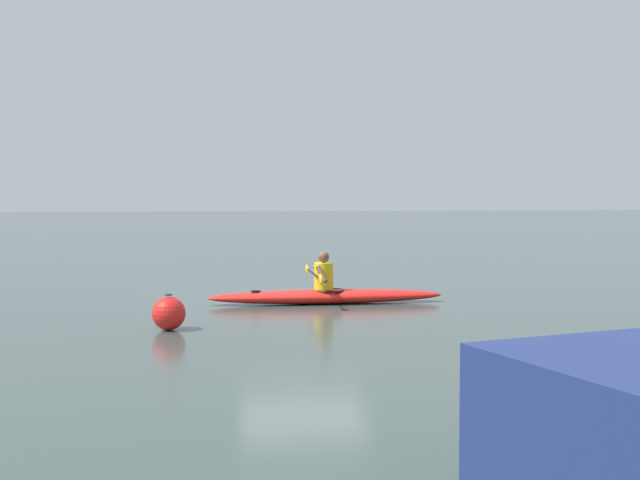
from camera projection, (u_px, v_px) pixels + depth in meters
name	position (u px, v px, depth m)	size (l,w,h in m)	color
ground_plane	(303.00, 298.00, 16.71)	(160.00, 160.00, 0.00)	#384742
kayak	(327.00, 296.00, 15.84)	(4.50, 0.69, 0.27)	red
kayaker	(323.00, 274.00, 15.81)	(0.41, 2.33, 0.73)	yellow
mooring_buoy_orange_mid	(169.00, 313.00, 12.76)	(0.52, 0.52, 0.56)	red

